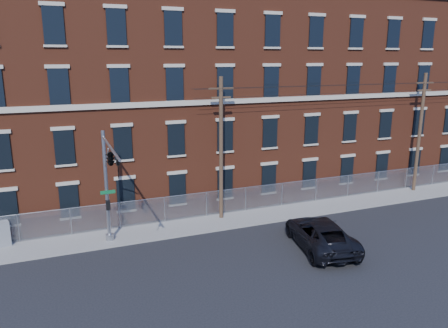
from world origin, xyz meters
TOP-DOWN VIEW (x-y plane):
  - ground at (0.00, 0.00)m, footprint 140.00×140.00m
  - sidewalk at (12.00, 5.00)m, footprint 65.00×3.00m
  - mill_building at (12.00, 13.93)m, footprint 55.30×14.32m
  - chain_link_fence at (12.00, 6.30)m, footprint 59.06×0.06m
  - traffic_signal_mast at (-6.00, 2.18)m, footprint 0.90×6.75m
  - utility_pole_near at (2.00, 5.60)m, footprint 1.80×0.28m
  - utility_pole_mid at (20.00, 5.60)m, footprint 1.80×0.28m
  - overhead_wires at (20.00, 5.60)m, footprint 40.00×0.62m
  - pickup_truck at (5.86, -1.17)m, footprint 4.08×6.76m

SIDE VIEW (x-z plane):
  - ground at x=0.00m, z-range 0.00..0.00m
  - sidewalk at x=12.00m, z-range 0.00..0.12m
  - pickup_truck at x=5.86m, z-range 0.00..1.76m
  - chain_link_fence at x=12.00m, z-range 0.13..1.98m
  - utility_pole_near at x=2.00m, z-range 0.34..10.34m
  - utility_pole_mid at x=20.00m, z-range 0.34..10.34m
  - traffic_signal_mast at x=-6.00m, z-range 1.89..8.89m
  - mill_building at x=12.00m, z-range 0.00..16.30m
  - overhead_wires at x=20.00m, z-range 8.81..9.43m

